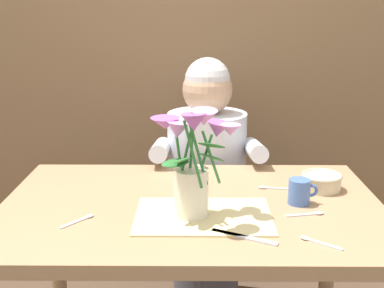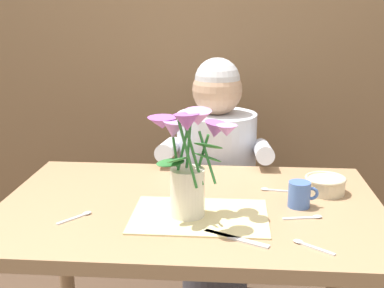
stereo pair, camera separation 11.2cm
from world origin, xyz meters
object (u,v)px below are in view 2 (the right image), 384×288
Objects in this scene: flower_vase at (190,160)px; tea_cup at (300,194)px; ceramic_bowl at (325,184)px; dinner_knife at (236,239)px; seated_person at (216,189)px.

flower_vase reaches higher than tea_cup.
ceramic_bowl is 0.72× the size of dinner_knife.
seated_person is at bearing 114.25° from tea_cup.
ceramic_bowl is at bearing 28.94° from flower_vase.
ceramic_bowl is at bearing 51.97° from tea_cup.
ceramic_bowl is (0.38, -0.49, 0.21)m from seated_person.
seated_person is at bearing 127.61° from ceramic_bowl.
seated_person is 8.35× the size of ceramic_bowl.
flower_vase is (-0.05, -0.72, 0.35)m from seated_person.
seated_person is 0.71m from tea_cup.
dinner_knife is at bearing -45.53° from flower_vase.
seated_person is 12.20× the size of tea_cup.
flower_vase is 0.37m from tea_cup.
tea_cup is (0.20, 0.25, 0.04)m from dinner_knife.
flower_vase is at bearing -94.92° from seated_person.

